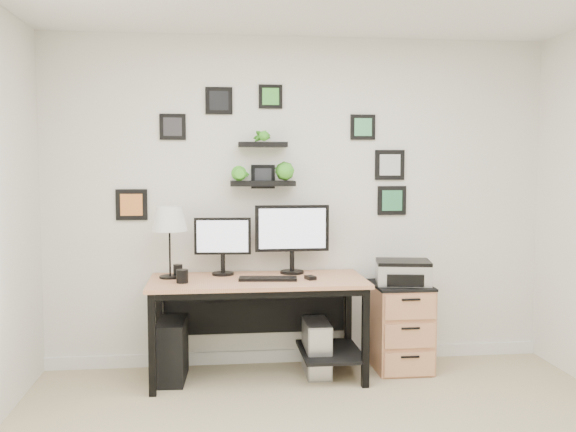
{
  "coord_description": "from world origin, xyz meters",
  "views": [
    {
      "loc": [
        -0.68,
        -3.07,
        1.61
      ],
      "look_at": [
        -0.11,
        1.83,
        1.2
      ],
      "focal_mm": 40.0,
      "sensor_mm": 36.0,
      "label": 1
    }
  ],
  "objects": [
    {
      "name": "room",
      "position": [
        0.0,
        1.98,
        0.05
      ],
      "size": [
        4.0,
        4.0,
        4.0
      ],
      "color": "#C5B48C",
      "rests_on": "ground"
    },
    {
      "name": "desk",
      "position": [
        -0.33,
        1.67,
        0.63
      ],
      "size": [
        1.6,
        0.7,
        0.75
      ],
      "color": "tan",
      "rests_on": "ground"
    },
    {
      "name": "monitor_left",
      "position": [
        -0.62,
        1.83,
        1.01
      ],
      "size": [
        0.43,
        0.18,
        0.44
      ],
      "color": "black",
      "rests_on": "desk"
    },
    {
      "name": "monitor_right",
      "position": [
        -0.08,
        1.83,
        1.07
      ],
      "size": [
        0.58,
        0.19,
        0.53
      ],
      "color": "black",
      "rests_on": "desk"
    },
    {
      "name": "keyboard",
      "position": [
        -0.29,
        1.57,
        0.76
      ],
      "size": [
        0.44,
        0.18,
        0.02
      ],
      "primitive_type": "cube",
      "rotation": [
        0.0,
        0.0,
        -0.11
      ],
      "color": "black",
      "rests_on": "desk"
    },
    {
      "name": "mouse",
      "position": [
        0.02,
        1.56,
        0.76
      ],
      "size": [
        0.08,
        0.11,
        0.03
      ],
      "primitive_type": "cube",
      "rotation": [
        0.0,
        0.0,
        0.31
      ],
      "color": "black",
      "rests_on": "desk"
    },
    {
      "name": "table_lamp",
      "position": [
        -1.01,
        1.75,
        1.18
      ],
      "size": [
        0.26,
        0.26,
        0.54
      ],
      "color": "black",
      "rests_on": "desk"
    },
    {
      "name": "mug",
      "position": [
        -0.91,
        1.53,
        0.8
      ],
      "size": [
        0.09,
        0.09,
        0.1
      ],
      "primitive_type": "cylinder",
      "color": "black",
      "rests_on": "desk"
    },
    {
      "name": "pen_cup",
      "position": [
        -0.96,
        1.81,
        0.8
      ],
      "size": [
        0.07,
        0.07,
        0.09
      ],
      "primitive_type": "cylinder",
      "color": "black",
      "rests_on": "desk"
    },
    {
      "name": "pc_tower_black",
      "position": [
        -1.0,
        1.65,
        0.23
      ],
      "size": [
        0.22,
        0.46,
        0.45
      ],
      "primitive_type": "cube",
      "rotation": [
        0.0,
        0.0,
        -0.05
      ],
      "color": "black",
      "rests_on": "ground"
    },
    {
      "name": "pc_tower_grey",
      "position": [
        0.09,
        1.67,
        0.2
      ],
      "size": [
        0.19,
        0.41,
        0.41
      ],
      "color": "gray",
      "rests_on": "ground"
    },
    {
      "name": "file_cabinet",
      "position": [
        0.76,
        1.72,
        0.34
      ],
      "size": [
        0.43,
        0.53,
        0.67
      ],
      "color": "tan",
      "rests_on": "ground"
    },
    {
      "name": "printer",
      "position": [
        0.77,
        1.71,
        0.76
      ],
      "size": [
        0.46,
        0.39,
        0.18
      ],
      "color": "silver",
      "rests_on": "file_cabinet"
    },
    {
      "name": "wall_decor",
      "position": [
        -0.25,
        1.93,
        1.65
      ],
      "size": [
        2.31,
        0.18,
        1.05
      ],
      "color": "black",
      "rests_on": "ground"
    }
  ]
}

